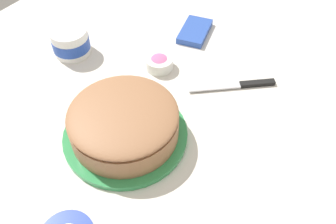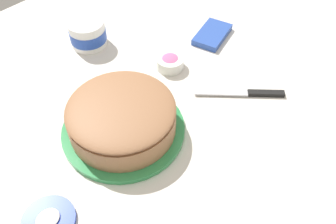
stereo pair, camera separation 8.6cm
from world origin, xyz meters
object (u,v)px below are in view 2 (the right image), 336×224
object	(u,v)px
spreading_knife	(247,93)
frosted_cake	(122,119)
frosting_tub_lid	(49,220)
candy_box_lower	(212,34)
sprinkle_bowl_pink	(170,62)
frosting_tub	(88,33)

from	to	relation	value
spreading_knife	frosted_cake	bearing A→B (deg)	155.00
frosting_tub_lid	candy_box_lower	size ratio (longest dim) A/B	0.80
sprinkle_bowl_pink	candy_box_lower	distance (m)	0.19
frosted_cake	candy_box_lower	distance (m)	0.45
frosting_tub_lid	spreading_knife	xyz separation A→B (m)	(0.56, -0.08, -0.00)
sprinkle_bowl_pink	candy_box_lower	world-z (taller)	sprinkle_bowl_pink
frosting_tub	frosting_tub_lid	distance (m)	0.57
candy_box_lower	frosting_tub	bearing A→B (deg)	123.67
frosting_tub	sprinkle_bowl_pink	size ratio (longest dim) A/B	1.39
frosting_tub_lid	sprinkle_bowl_pink	world-z (taller)	sprinkle_bowl_pink
frosted_cake	frosting_tub_lid	size ratio (longest dim) A/B	2.74
spreading_knife	frosting_tub	bearing A→B (deg)	108.03
spreading_knife	sprinkle_bowl_pink	size ratio (longest dim) A/B	2.42
frosting_tub	candy_box_lower	distance (m)	0.38
frosting_tub	candy_box_lower	bearing A→B (deg)	-41.17
frosted_cake	frosting_tub_lid	xyz separation A→B (m)	(-0.26, -0.06, -0.04)
sprinkle_bowl_pink	frosted_cake	bearing A→B (deg)	-162.18
spreading_knife	sprinkle_bowl_pink	bearing A→B (deg)	105.54
frosting_tub	sprinkle_bowl_pink	bearing A→B (deg)	-69.81
sprinkle_bowl_pink	frosting_tub_lid	bearing A→B (deg)	-164.09
frosting_tub	candy_box_lower	world-z (taller)	frosting_tub
sprinkle_bowl_pink	candy_box_lower	bearing A→B (deg)	0.57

